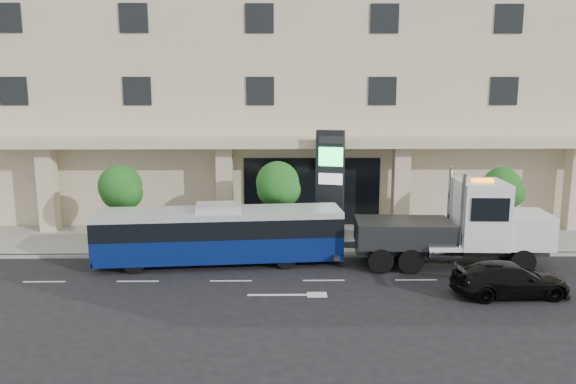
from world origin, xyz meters
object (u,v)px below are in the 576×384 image
Objects in this scene: city_bus at (219,234)px; tow_truck at (460,227)px; black_sedan at (510,279)px; signage_pylon at (330,185)px.

tow_truck is at bearing -7.40° from city_bus.
signage_pylon is at bearing 35.64° from black_sedan.
signage_pylon is at bearing 145.27° from tow_truck.
black_sedan is at bearing -24.51° from city_bus.
black_sedan is at bearing -74.67° from tow_truck.
city_bus is 11.16m from tow_truck.
city_bus is 1.97× the size of signage_pylon.
city_bus is at bearing 67.30° from black_sedan.
black_sedan is at bearing -34.83° from signage_pylon.
city_bus is 1.16× the size of tow_truck.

